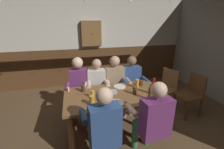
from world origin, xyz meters
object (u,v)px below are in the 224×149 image
object	(u,v)px
dining_table	(115,100)
wall_dart_cabinet	(91,33)
table_candle	(68,89)
pint_glass_3	(137,83)
pint_glass_2	(93,94)
pint_glass_4	(141,83)
person_4	(103,126)
chair_empty_near_right	(191,93)
condiment_caddy	(113,92)
chair_empty_near_left	(166,87)
pint_glass_5	(92,100)
person_2	(115,82)
pint_glass_1	(83,88)
person_5	(153,119)
plate_1	(119,87)
person_0	(79,85)
plate_0	(116,103)
bottle_1	(153,88)
person_3	(132,81)
bottle_0	(150,93)
pint_glass_0	(135,90)
person_1	(97,85)

from	to	relation	value
dining_table	wall_dart_cabinet	world-z (taller)	wall_dart_cabinet
table_candle	pint_glass_3	bearing A→B (deg)	-6.07
pint_glass_2	pint_glass_4	xyz separation A→B (m)	(0.96, 0.27, -0.01)
person_4	pint_glass_3	bearing A→B (deg)	42.19
chair_empty_near_right	condiment_caddy	xyz separation A→B (m)	(-1.76, -0.12, 0.31)
dining_table	chair_empty_near_left	world-z (taller)	chair_empty_near_left
pint_glass_5	table_candle	bearing A→B (deg)	122.08
person_2	pint_glass_1	bearing A→B (deg)	33.12
chair_empty_near_right	wall_dart_cabinet	xyz separation A→B (m)	(-1.81, 2.11, 1.09)
person_5	pint_glass_5	distance (m)	0.90
wall_dart_cabinet	pint_glass_5	bearing A→B (deg)	-97.65
table_candle	pint_glass_4	xyz separation A→B (m)	(1.35, -0.07, 0.01)
person_2	plate_1	xyz separation A→B (m)	(-0.04, -0.41, 0.08)
person_0	condiment_caddy	bearing A→B (deg)	136.39
wall_dart_cabinet	table_candle	bearing A→B (deg)	-109.16
condiment_caddy	plate_0	bearing A→B (deg)	-94.69
table_candle	pint_glass_1	world-z (taller)	pint_glass_1
bottle_1	person_2	bearing A→B (deg)	117.48
pint_glass_3	pint_glass_1	bearing A→B (deg)	176.30
person_3	bottle_0	distance (m)	1.02
table_candle	pint_glass_5	world-z (taller)	pint_glass_5
condiment_caddy	plate_0	world-z (taller)	condiment_caddy
pint_glass_0	wall_dart_cabinet	distance (m)	2.51
bottle_0	plate_1	bearing A→B (deg)	119.10
pint_glass_2	pint_glass_5	world-z (taller)	pint_glass_5
table_candle	plate_1	xyz separation A→B (m)	(0.93, -0.04, -0.03)
wall_dart_cabinet	dining_table	bearing A→B (deg)	-87.81
person_1	wall_dart_cabinet	bearing A→B (deg)	-83.93
bottle_0	pint_glass_5	size ratio (longest dim) A/B	1.80
pint_glass_3	person_1	bearing A→B (deg)	142.48
pint_glass_0	bottle_0	bearing A→B (deg)	-56.55
condiment_caddy	bottle_1	size ratio (longest dim) A/B	0.49
person_0	plate_1	xyz separation A→B (m)	(0.74, -0.43, 0.07)
person_2	pint_glass_3	world-z (taller)	person_2
plate_0	pint_glass_4	xyz separation A→B (m)	(0.64, 0.54, 0.04)
pint_glass_4	condiment_caddy	bearing A→B (deg)	-162.93
person_1	person_2	size ratio (longest dim) A/B	0.96
bottle_1	wall_dart_cabinet	world-z (taller)	wall_dart_cabinet
person_2	person_5	world-z (taller)	person_5
person_4	chair_empty_near_left	size ratio (longest dim) A/B	1.42
person_1	chair_empty_near_left	size ratio (longest dim) A/B	1.36
plate_0	pint_glass_3	distance (m)	0.72
person_1	plate_0	distance (m)	1.01
person_2	pint_glass_1	world-z (taller)	person_2
person_2	pint_glass_3	xyz separation A→B (m)	(0.28, -0.51, 0.15)
chair_empty_near_right	pint_glass_2	xyz separation A→B (m)	(-2.11, -0.20, 0.34)
pint_glass_1	wall_dart_cabinet	distance (m)	2.22
person_2	bottle_1	xyz separation A→B (m)	(0.43, -0.83, 0.19)
chair_empty_near_left	plate_1	world-z (taller)	chair_empty_near_left
person_2	person_5	bearing A→B (deg)	97.11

